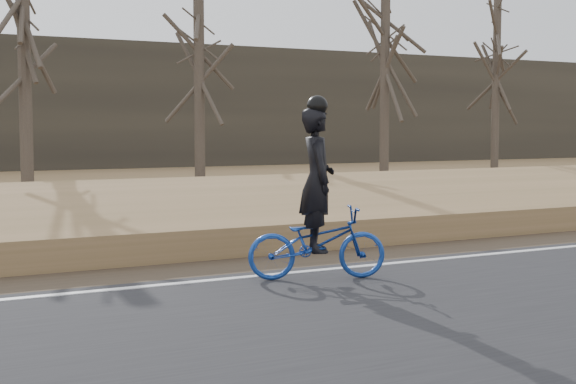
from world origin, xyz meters
name	(u,v)px	position (x,y,z in m)	size (l,w,h in m)	color
ground	(252,285)	(0.00, 0.00, 0.00)	(120.00, 120.00, 0.00)	#906F49
road	(359,327)	(0.00, -2.50, 0.03)	(120.00, 6.00, 0.06)	black
edge_line	(246,277)	(0.00, 0.20, 0.07)	(120.00, 0.12, 0.01)	silver
shoulder	(216,268)	(0.00, 1.20, 0.02)	(120.00, 1.60, 0.04)	#473A2B
embankment	(150,229)	(0.00, 4.20, 0.22)	(120.00, 5.00, 0.44)	#906F49
ballast	(96,209)	(0.00, 8.00, 0.23)	(120.00, 3.00, 0.45)	slate
railroad	(96,195)	(0.00, 8.00, 0.53)	(120.00, 2.40, 0.29)	black
cyclist	(317,220)	(0.76, -0.30, 0.81)	(1.84, 1.14, 2.30)	navy
bare_tree_near_left	(25,76)	(-0.41, 14.08, 3.36)	(0.36, 0.36, 6.71)	#494136
bare_tree_center	(199,77)	(5.62, 16.49, 3.63)	(0.36, 0.36, 7.26)	#494136
bare_tree_right	(385,69)	(12.64, 15.81, 4.09)	(0.36, 0.36, 8.19)	#494136
bare_tree_far_right	(496,77)	(20.99, 19.23, 4.24)	(0.36, 0.36, 8.47)	#494136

